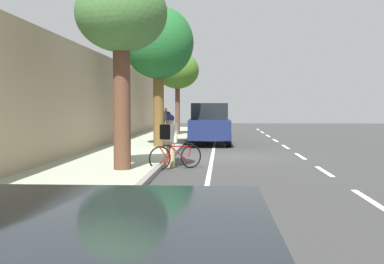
% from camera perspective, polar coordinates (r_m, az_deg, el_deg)
% --- Properties ---
extents(ground, '(71.66, 71.66, 0.00)m').
position_cam_1_polar(ground, '(17.97, 2.96, -2.88)').
color(ground, '#363636').
extents(sidewalk, '(3.29, 44.79, 0.14)m').
position_cam_1_polar(sidewalk, '(18.30, -7.68, -2.57)').
color(sidewalk, '#9EAA90').
rests_on(sidewalk, ground).
extents(curb_edge, '(0.16, 44.79, 0.14)m').
position_cam_1_polar(curb_edge, '(18.05, -2.29, -2.62)').
color(curb_edge, gray).
rests_on(curb_edge, ground).
extents(lane_stripe_centre, '(0.14, 44.20, 0.01)m').
position_cam_1_polar(lane_stripe_centre, '(18.49, 12.51, -2.77)').
color(lane_stripe_centre, white).
rests_on(lane_stripe_centre, ground).
extents(lane_stripe_bike_edge, '(0.12, 44.79, 0.01)m').
position_cam_1_polar(lane_stripe_bike_edge, '(17.97, 2.38, -2.86)').
color(lane_stripe_bike_edge, white).
rests_on(lane_stripe_bike_edge, ground).
extents(building_facade, '(0.50, 44.79, 4.11)m').
position_cam_1_polar(building_facade, '(18.68, -13.44, 3.58)').
color(building_facade, tan).
rests_on(building_facade, ground).
extents(parked_sedan_silver_nearest, '(2.04, 4.50, 1.52)m').
position_cam_1_polar(parked_sedan_silver_nearest, '(31.86, 1.87, 1.04)').
color(parked_sedan_silver_nearest, '#B7BABF').
rests_on(parked_sedan_silver_nearest, ground).
extents(parked_suv_dark_blue_second, '(2.07, 4.75, 1.99)m').
position_cam_1_polar(parked_suv_dark_blue_second, '(23.59, 2.02, 1.02)').
color(parked_suv_dark_blue_second, navy).
rests_on(parked_suv_dark_blue_second, ground).
extents(bicycle_at_curb, '(1.46, 1.02, 0.76)m').
position_cam_1_polar(bicycle_at_curb, '(14.29, -1.93, -2.88)').
color(bicycle_at_curb, black).
rests_on(bicycle_at_curb, ground).
extents(cyclist_with_backpack, '(0.54, 0.55, 1.61)m').
position_cam_1_polar(cyclist_with_backpack, '(14.70, -2.63, -0.40)').
color(cyclist_with_backpack, '#C6B284').
rests_on(cyclist_with_backpack, ground).
extents(street_tree_near_cyclist, '(2.60, 2.60, 5.00)m').
position_cam_1_polar(street_tree_near_cyclist, '(29.88, -1.70, 7.12)').
color(street_tree_near_cyclist, brown).
rests_on(street_tree_near_cyclist, sidewalk).
extents(street_tree_mid_block, '(2.98, 2.98, 5.92)m').
position_cam_1_polar(street_tree_mid_block, '(21.01, -3.94, 10.17)').
color(street_tree_mid_block, brown).
rests_on(street_tree_mid_block, sidewalk).
extents(street_tree_far_end, '(2.45, 2.45, 5.21)m').
position_cam_1_polar(street_tree_far_end, '(13.47, -8.25, 12.98)').
color(street_tree_far_end, brown).
rests_on(street_tree_far_end, sidewalk).
extents(pedestrian_on_phone, '(0.60, 0.32, 1.61)m').
position_cam_1_polar(pedestrian_on_phone, '(31.10, -3.09, 1.53)').
color(pedestrian_on_phone, black).
rests_on(pedestrian_on_phone, sidewalk).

